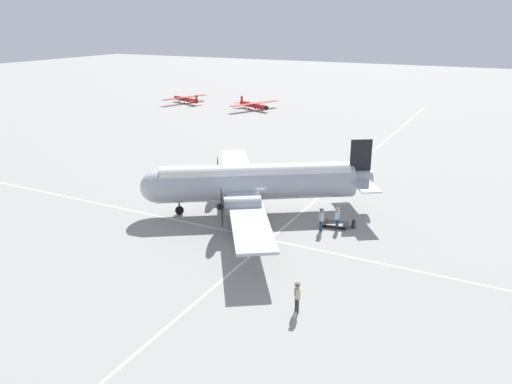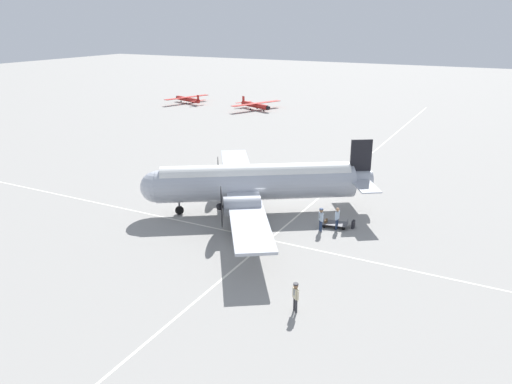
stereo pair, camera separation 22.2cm
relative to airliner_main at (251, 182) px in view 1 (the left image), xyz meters
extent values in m
plane|color=gray|center=(0.24, -0.36, -2.56)|extent=(300.00, 300.00, 0.00)
cube|color=silver|center=(0.24, -3.79, -2.56)|extent=(120.00, 0.16, 0.01)
cube|color=silver|center=(-4.32, -0.36, -2.56)|extent=(0.16, 120.00, 0.01)
cylinder|color=#ADB2BC|center=(0.24, -0.36, -0.14)|extent=(11.01, 14.88, 2.63)
cylinder|color=white|center=(0.24, -0.36, 0.58)|extent=(9.92, 13.79, 1.84)
sphere|color=#ADB2BC|center=(-4.17, 6.36, -0.14)|extent=(2.50, 2.50, 2.50)
cylinder|color=#ADB2BC|center=(4.64, -7.08, -0.01)|extent=(2.93, 3.41, 1.45)
cube|color=black|center=(4.97, -7.57, 1.83)|extent=(1.08, 1.55, 3.03)
cube|color=#ADB2BC|center=(4.86, -7.40, 0.12)|extent=(7.38, 5.59, 0.10)
cube|color=#ADB2BC|center=(-0.41, 0.62, -0.47)|extent=(21.77, 15.50, 0.20)
cylinder|color=#ADB2BC|center=(-4.02, -1.42, -0.45)|extent=(2.71, 3.09, 1.45)
cylinder|color=black|center=(-4.85, -0.16, -0.45)|extent=(2.56, 1.70, 3.04)
sphere|color=black|center=(-4.93, -0.04, -0.45)|extent=(0.51, 0.51, 0.51)
cylinder|color=#ADB2BC|center=(2.90, 3.12, -0.45)|extent=(2.71, 3.09, 1.45)
cylinder|color=black|center=(2.08, 4.39, -0.45)|extent=(2.56, 1.70, 3.04)
sphere|color=black|center=(2.00, 4.50, -0.45)|extent=(0.51, 0.51, 0.51)
cylinder|color=#4C4C51|center=(-3.87, -1.65, -1.52)|extent=(0.18, 0.18, 0.98)
cylinder|color=black|center=(-3.87, -1.65, -2.01)|extent=(0.85, 1.08, 1.10)
cylinder|color=#4C4C51|center=(3.06, 2.90, -1.52)|extent=(0.18, 0.18, 0.98)
cylinder|color=black|center=(3.06, 2.90, -2.01)|extent=(0.85, 1.08, 1.10)
cylinder|color=#4C4C51|center=(-3.20, 4.88, -1.77)|extent=(0.14, 0.14, 0.88)
cylinder|color=black|center=(-3.20, 4.88, -2.21)|extent=(0.53, 0.68, 0.70)
cylinder|color=#2D2D33|center=(-12.12, -9.27, -2.15)|extent=(0.12, 0.12, 0.82)
cylinder|color=#2D2D33|center=(-11.97, -9.09, -2.15)|extent=(0.12, 0.12, 0.82)
cube|color=beige|center=(-12.05, -9.18, -1.43)|extent=(0.40, 0.42, 0.61)
sphere|color=#8C6647|center=(-12.05, -9.18, -0.99)|extent=(0.27, 0.27, 0.27)
cylinder|color=beige|center=(-12.20, -9.37, -1.46)|extent=(0.10, 0.10, 0.58)
cylinder|color=beige|center=(-11.89, -8.99, -1.46)|extent=(0.10, 0.10, 0.58)
cube|color=navy|center=(-12.12, -9.12, -1.36)|extent=(0.04, 0.04, 0.39)
cylinder|color=#2D2D33|center=(-12.05, -9.18, -0.87)|extent=(0.40, 0.40, 0.07)
cylinder|color=navy|center=(-0.11, -7.51, -2.14)|extent=(0.12, 0.12, 0.84)
cylinder|color=navy|center=(-0.35, -7.49, -2.14)|extent=(0.12, 0.12, 0.84)
cube|color=silver|center=(-0.23, -7.50, -1.40)|extent=(0.42, 0.24, 0.63)
sphere|color=tan|center=(-0.23, -7.50, -0.95)|extent=(0.28, 0.28, 0.28)
cylinder|color=silver|center=(0.02, -7.53, -1.44)|extent=(0.10, 0.10, 0.60)
cylinder|color=silver|center=(-0.48, -7.47, -1.44)|extent=(0.10, 0.10, 0.60)
cylinder|color=navy|center=(-1.19, -6.62, -2.13)|extent=(0.13, 0.13, 0.86)
cylinder|color=navy|center=(-1.02, -6.44, -2.13)|extent=(0.13, 0.13, 0.86)
cube|color=silver|center=(-1.10, -6.53, -1.38)|extent=(0.43, 0.43, 0.65)
sphere|color=#8C6647|center=(-1.10, -6.53, -0.91)|extent=(0.29, 0.29, 0.29)
cylinder|color=silver|center=(-1.29, -6.71, -1.41)|extent=(0.10, 0.10, 0.61)
cylinder|color=silver|center=(-0.92, -6.35, -1.41)|extent=(0.10, 0.10, 0.61)
cube|color=black|center=(-1.18, -6.46, -1.30)|extent=(0.04, 0.04, 0.41)
cylinder|color=navy|center=(-1.10, -6.53, -0.79)|extent=(0.43, 0.43, 0.07)
cube|color=brown|center=(-0.08, -6.58, -2.26)|extent=(0.49, 0.12, 0.59)
cube|color=#4A3520|center=(-0.08, -6.58, -1.94)|extent=(0.18, 0.09, 0.02)
cube|color=#232328|center=(0.57, -8.54, -2.25)|extent=(0.50, 0.17, 0.61)
cube|color=black|center=(0.57, -8.54, -1.92)|extent=(0.18, 0.12, 0.02)
cube|color=#56565B|center=(0.14, -7.20, -2.26)|extent=(1.41, 2.11, 0.04)
cube|color=#56565B|center=(0.31, -8.13, -2.02)|extent=(1.08, 0.23, 0.04)
cylinder|color=#56565B|center=(-0.20, -8.22, -2.13)|extent=(0.04, 0.04, 0.22)
cylinder|color=#56565B|center=(0.82, -8.04, -2.13)|extent=(0.04, 0.04, 0.22)
cylinder|color=black|center=(-0.42, -6.55, -2.42)|extent=(0.11, 0.29, 0.28)
cylinder|color=black|center=(0.44, -6.40, -2.42)|extent=(0.11, 0.29, 0.28)
cylinder|color=black|center=(-0.16, -8.01, -2.42)|extent=(0.11, 0.29, 0.28)
cylinder|color=black|center=(0.70, -7.85, -2.42)|extent=(0.11, 0.29, 0.28)
cylinder|color=#B2231E|center=(44.31, 37.20, -1.81)|extent=(2.83, 6.39, 0.79)
sphere|color=black|center=(45.40, 40.41, -1.81)|extent=(0.71, 0.71, 0.71)
cube|color=#B2231E|center=(44.43, 37.54, -1.46)|extent=(9.52, 4.08, 0.08)
cube|color=#B2231E|center=(43.30, 34.20, -1.18)|extent=(0.24, 0.56, 1.03)
cube|color=#B2231E|center=(43.30, 34.20, -1.69)|extent=(3.16, 1.49, 0.04)
cylinder|color=black|center=(45.05, 39.38, -2.42)|extent=(0.17, 0.29, 0.28)
cylinder|color=#4C4C51|center=(45.05, 39.38, -2.31)|extent=(0.06, 0.06, 0.21)
cylinder|color=black|center=(43.52, 37.09, -2.42)|extent=(0.17, 0.29, 0.28)
cylinder|color=#4C4C51|center=(43.52, 37.09, -2.31)|extent=(0.06, 0.06, 0.21)
cylinder|color=black|center=(44.88, 36.63, -2.42)|extent=(0.17, 0.29, 0.28)
cylinder|color=#4C4C51|center=(44.88, 36.63, -2.31)|extent=(0.06, 0.06, 0.21)
cylinder|color=#B2231E|center=(44.02, 22.70, -1.79)|extent=(3.56, 6.65, 0.84)
sphere|color=black|center=(42.57, 19.40, -1.79)|extent=(0.76, 0.76, 0.76)
cube|color=#B2231E|center=(43.87, 22.35, -1.41)|extent=(9.90, 5.17, 0.08)
cube|color=#B2231E|center=(45.39, 25.78, -1.11)|extent=(0.30, 0.59, 1.10)
cube|color=#B2231E|center=(45.39, 25.78, -1.66)|extent=(3.30, 1.85, 0.04)
cylinder|color=black|center=(43.03, 20.46, -2.42)|extent=(0.19, 0.29, 0.28)
cylinder|color=#4C4C51|center=(43.03, 20.46, -2.31)|extent=(0.06, 0.06, 0.21)
cylinder|color=black|center=(44.88, 22.74, -2.42)|extent=(0.19, 0.29, 0.28)
cylinder|color=#4C4C51|center=(44.88, 22.74, -2.31)|extent=(0.06, 0.06, 0.21)
cylinder|color=black|center=(43.48, 23.36, -2.42)|extent=(0.19, 0.29, 0.28)
cylinder|color=#4C4C51|center=(43.48, 23.36, -2.31)|extent=(0.06, 0.06, 0.21)
camera|label=1|loc=(-34.01, -17.99, 12.49)|focal=35.00mm
camera|label=2|loc=(-33.91, -18.19, 12.49)|focal=35.00mm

